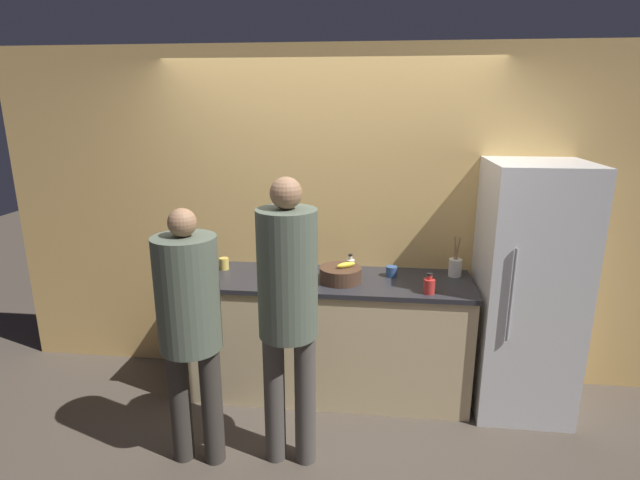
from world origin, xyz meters
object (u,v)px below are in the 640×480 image
object	(u,v)px
cup_yellow	(224,264)
person_left	(189,316)
cup_blue	(391,271)
person_center	(288,301)
bottle_red	(429,285)
refrigerator	(527,290)
fruit_bowl	(341,274)
bottle_clear	(350,265)
utensil_crock	(455,266)

from	to	relation	value
cup_yellow	person_left	bearing A→B (deg)	-84.58
cup_blue	cup_yellow	xyz separation A→B (m)	(-1.29, 0.01, 0.01)
person_center	bottle_red	xyz separation A→B (m)	(0.86, 0.59, -0.09)
person_center	bottle_red	size ratio (longest dim) A/B	12.37
refrigerator	cup_yellow	xyz separation A→B (m)	(-2.24, 0.13, 0.07)
person_left	fruit_bowl	size ratio (longest dim) A/B	5.34
refrigerator	cup_yellow	size ratio (longest dim) A/B	19.69
refrigerator	person_left	bearing A→B (deg)	-158.16
bottle_clear	cup_yellow	bearing A→B (deg)	-177.96
fruit_bowl	person_left	bearing A→B (deg)	-135.30
cup_yellow	bottle_red	bearing A→B (deg)	-12.15
person_center	utensil_crock	size ratio (longest dim) A/B	5.87
utensil_crock	cup_blue	world-z (taller)	utensil_crock
bottle_clear	bottle_red	bearing A→B (deg)	-33.33
person_center	fruit_bowl	xyz separation A→B (m)	(0.25, 0.75, -0.09)
fruit_bowl	utensil_crock	size ratio (longest dim) A/B	0.99
person_left	person_center	size ratio (longest dim) A/B	0.90
person_left	bottle_clear	size ratio (longest dim) A/B	11.05
bottle_clear	bottle_red	world-z (taller)	bottle_clear
fruit_bowl	bottle_clear	size ratio (longest dim) A/B	2.07
person_left	fruit_bowl	bearing A→B (deg)	44.70
person_left	person_center	world-z (taller)	person_center
bottle_clear	cup_yellow	world-z (taller)	bottle_clear
refrigerator	bottle_red	size ratio (longest dim) A/B	12.43
person_center	cup_yellow	world-z (taller)	person_center
person_center	cup_blue	size ratio (longest dim) A/B	21.37
cup_yellow	bottle_clear	bearing A→B (deg)	2.04
utensil_crock	bottle_clear	bearing A→B (deg)	-179.15
fruit_bowl	cup_blue	bearing A→B (deg)	22.47
refrigerator	cup_blue	size ratio (longest dim) A/B	21.48
fruit_bowl	bottle_clear	xyz separation A→B (m)	(0.06, 0.20, 0.00)
person_center	bottle_clear	bearing A→B (deg)	72.03
cup_blue	bottle_red	bearing A→B (deg)	-52.21
person_left	cup_blue	distance (m)	1.54
person_left	bottle_red	distance (m)	1.58
bottle_clear	cup_yellow	distance (m)	0.98
person_left	bottle_clear	bearing A→B (deg)	49.02
refrigerator	utensil_crock	distance (m)	0.52
bottle_red	cup_blue	distance (m)	0.40
refrigerator	fruit_bowl	xyz separation A→B (m)	(-1.32, -0.04, 0.08)
refrigerator	utensil_crock	world-z (taller)	refrigerator
bottle_red	cup_yellow	xyz separation A→B (m)	(-1.53, 0.33, -0.01)
refrigerator	cup_yellow	distance (m)	2.24
person_center	utensil_crock	bearing A→B (deg)	41.52
cup_blue	fruit_bowl	bearing A→B (deg)	-157.53
utensil_crock	person_left	bearing A→B (deg)	-148.26
refrigerator	utensil_crock	size ratio (longest dim) A/B	5.89
bottle_red	cup_blue	bearing A→B (deg)	127.79
cup_blue	cup_yellow	world-z (taller)	cup_yellow
utensil_crock	cup_blue	distance (m)	0.48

